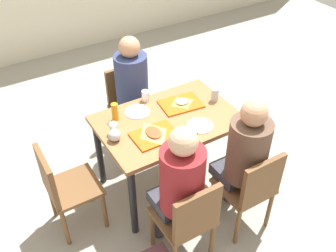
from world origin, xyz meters
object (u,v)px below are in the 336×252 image
(plastic_cup_a, at_px, (146,96))
(soda_can, at_px, (215,95))
(main_table, at_px, (168,128))
(plastic_cup_c, at_px, (114,128))
(chair_near_left, at_px, (189,218))
(tray_red_near, at_px, (155,135))
(condiment_bottle, at_px, (115,112))
(person_far_side, at_px, (134,87))
(chair_far_side, at_px, (129,101))
(person_in_brown_jacket, at_px, (244,154))
(pizza_slice_b, at_px, (182,102))
(pizza_slice_a, at_px, (153,133))
(chair_near_right, at_px, (251,187))
(paper_plate_center, at_px, (137,112))
(paper_plate_near_edge, at_px, (200,126))
(chair_left_end, at_px, (63,186))
(plastic_cup_b, at_px, (194,135))
(foil_bundle, at_px, (114,135))
(tray_red_far, at_px, (181,104))

(plastic_cup_a, distance_m, soda_can, 0.62)
(main_table, relative_size, plastic_cup_c, 11.85)
(chair_near_left, height_order, tray_red_near, chair_near_left)
(plastic_cup_c, height_order, condiment_bottle, condiment_bottle)
(person_far_side, distance_m, tray_red_near, 0.81)
(soda_can, bearing_deg, chair_far_side, 123.34)
(plastic_cup_a, bearing_deg, person_in_brown_jacket, -71.73)
(plastic_cup_a, bearing_deg, chair_far_side, 86.18)
(pizza_slice_b, distance_m, condiment_bottle, 0.62)
(soda_can, relative_size, condiment_bottle, 0.76)
(pizza_slice_a, bearing_deg, chair_near_left, -97.28)
(plastic_cup_c, xyz_separation_m, soda_can, (0.98, -0.04, 0.01))
(chair_near_right, xyz_separation_m, paper_plate_center, (-0.47, 1.01, 0.29))
(chair_near_right, xyz_separation_m, paper_plate_near_edge, (-0.12, 0.56, 0.29))
(chair_near_right, relative_size, paper_plate_center, 3.84)
(chair_far_side, distance_m, plastic_cup_a, 0.56)
(chair_left_end, bearing_deg, chair_near_left, -49.11)
(plastic_cup_a, bearing_deg, condiment_bottle, -161.28)
(plastic_cup_b, bearing_deg, pizza_slice_b, 67.66)
(person_in_brown_jacket, bearing_deg, chair_far_side, 101.70)
(person_far_side, relative_size, soda_can, 10.28)
(plastic_cup_b, distance_m, foil_bundle, 0.62)
(chair_far_side, bearing_deg, plastic_cup_a, -93.82)
(chair_left_end, bearing_deg, condiment_bottle, 20.48)
(plastic_cup_a, height_order, plastic_cup_c, same)
(chair_far_side, height_order, plastic_cup_a, plastic_cup_a)
(soda_can, bearing_deg, plastic_cup_a, 148.93)
(paper_plate_near_edge, bearing_deg, plastic_cup_a, 110.25)
(tray_red_far, distance_m, condiment_bottle, 0.61)
(plastic_cup_c, xyz_separation_m, condiment_bottle, (0.09, 0.16, 0.03))
(chair_near_right, bearing_deg, paper_plate_center, 115.22)
(plastic_cup_a, bearing_deg, soda_can, -31.07)
(main_table, distance_m, condiment_bottle, 0.48)
(chair_far_side, xyz_separation_m, foil_bundle, (-0.50, -0.81, 0.33))
(chair_far_side, height_order, chair_left_end, same)
(chair_near_right, relative_size, plastic_cup_b, 8.44)
(chair_near_right, distance_m, plastic_cup_b, 0.62)
(main_table, relative_size, pizza_slice_a, 4.90)
(pizza_slice_a, bearing_deg, main_table, 30.71)
(paper_plate_near_edge, relative_size, foil_bundle, 2.20)
(pizza_slice_b, bearing_deg, plastic_cup_b, -112.34)
(paper_plate_center, relative_size, pizza_slice_b, 1.24)
(person_in_brown_jacket, bearing_deg, paper_plate_center, 118.68)
(paper_plate_center, distance_m, condiment_bottle, 0.22)
(chair_left_end, distance_m, tray_red_far, 1.23)
(paper_plate_near_edge, distance_m, condiment_bottle, 0.72)
(chair_left_end, height_order, person_far_side, person_far_side)
(plastic_cup_c, bearing_deg, plastic_cup_a, 32.32)
(chair_near_right, relative_size, pizza_slice_b, 4.75)
(person_in_brown_jacket, bearing_deg, tray_red_far, 96.62)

